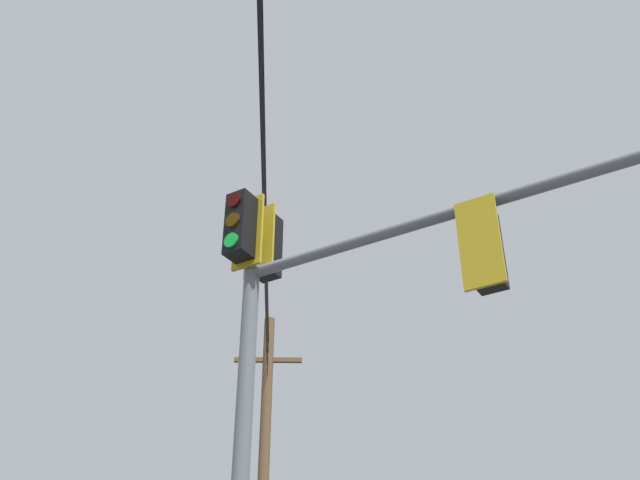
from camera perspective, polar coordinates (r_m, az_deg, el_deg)
signal_mast_assembly at (r=8.20m, az=-0.65°, el=-7.33°), size 3.77×5.00×7.24m
overhead_wire_span at (r=10.16m, az=-4.72°, el=15.63°), size 23.17×0.64×1.01m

